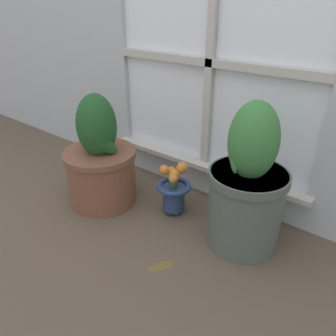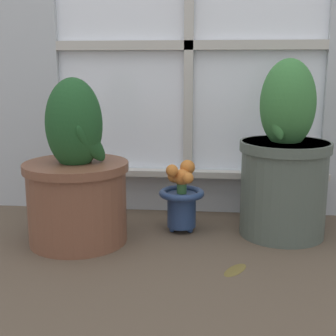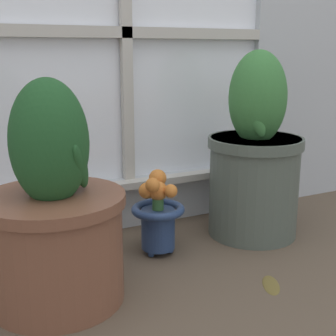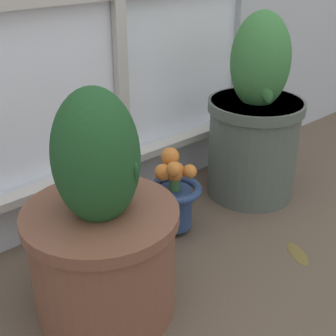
% 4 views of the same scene
% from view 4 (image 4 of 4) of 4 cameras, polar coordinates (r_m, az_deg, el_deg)
% --- Properties ---
extents(ground_plane, '(10.00, 10.00, 0.00)m').
position_cam_4_polar(ground_plane, '(1.29, 10.04, -12.86)').
color(ground_plane, brown).
extents(potted_plant_left, '(0.35, 0.35, 0.55)m').
position_cam_4_polar(potted_plant_left, '(1.07, -8.05, -7.98)').
color(potted_plant_left, brown).
rests_on(potted_plant_left, ground_plane).
extents(potted_plant_right, '(0.31, 0.31, 0.61)m').
position_cam_4_polar(potted_plant_right, '(1.56, 10.53, 5.25)').
color(potted_plant_right, '#4C564C').
rests_on(potted_plant_right, ground_plane).
extents(flower_vase, '(0.16, 0.16, 0.26)m').
position_cam_4_polar(flower_vase, '(1.38, 0.74, -3.11)').
color(flower_vase, navy).
rests_on(flower_vase, ground_plane).
extents(fallen_leaf, '(0.09, 0.12, 0.01)m').
position_cam_4_polar(fallen_leaf, '(1.39, 15.52, -9.92)').
color(fallen_leaf, brown).
rests_on(fallen_leaf, ground_plane).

